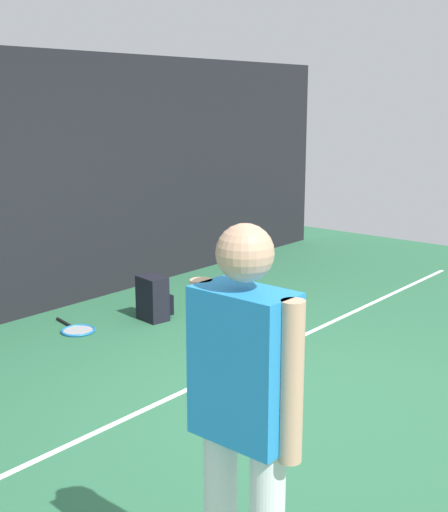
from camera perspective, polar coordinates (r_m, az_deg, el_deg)
ground_plane at (r=5.20m, az=3.46°, el=-11.45°), size 12.00×12.00×0.00m
back_fence at (r=6.99m, az=-16.69°, el=5.52°), size 10.00×0.10×2.62m
court_line at (r=5.49m, az=-0.92°, el=-10.03°), size 9.00×0.05×0.00m
tennis_player at (r=2.73m, az=1.66°, el=-12.58°), size 0.23×0.53×1.70m
tennis_racket at (r=6.68m, az=-12.10°, el=-5.99°), size 0.38×0.64×0.03m
backpack at (r=6.84m, az=-5.83°, el=-3.56°), size 0.32×0.33×0.44m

